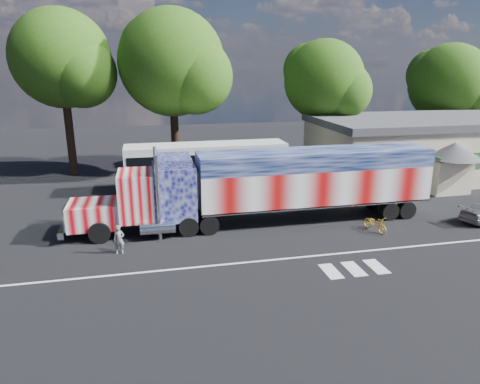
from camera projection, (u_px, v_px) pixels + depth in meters
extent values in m
plane|color=black|center=(251.00, 238.00, 24.50)|extent=(100.00, 100.00, 0.00)
cube|color=silver|center=(265.00, 261.00, 21.69)|extent=(30.00, 0.15, 0.01)
cube|color=silver|center=(331.00, 271.00, 20.57)|extent=(0.70, 1.60, 0.01)
cube|color=silver|center=(354.00, 269.00, 20.82)|extent=(0.70, 1.60, 0.01)
cube|color=silver|center=(376.00, 266.00, 21.06)|extent=(0.70, 1.60, 0.01)
cube|color=black|center=(157.00, 218.00, 25.45)|extent=(9.87, 1.10, 0.33)
cube|color=#DD787D|center=(95.00, 214.00, 24.58)|extent=(2.85, 2.41, 1.43)
cube|color=silver|center=(67.00, 216.00, 24.28)|extent=(0.13, 2.08, 1.27)
cube|color=silver|center=(65.00, 228.00, 24.44)|extent=(0.33, 2.74, 0.39)
cube|color=#DD787D|center=(136.00, 195.00, 24.79)|extent=(1.97, 2.74, 2.74)
cube|color=black|center=(119.00, 188.00, 24.46)|extent=(0.07, 2.30, 0.99)
cube|color=#46498C|center=(174.00, 191.00, 25.20)|extent=(2.41, 2.74, 3.18)
cube|color=#46498C|center=(173.00, 161.00, 24.68)|extent=(1.97, 2.63, 0.55)
cylinder|color=silver|center=(157.00, 185.00, 26.36)|extent=(0.22, 0.22, 4.83)
cylinder|color=silver|center=(158.00, 199.00, 23.64)|extent=(0.22, 0.22, 4.83)
cylinder|color=silver|center=(156.00, 212.00, 26.80)|extent=(1.97, 0.72, 0.72)
cylinder|color=silver|center=(158.00, 228.00, 24.13)|extent=(1.97, 0.72, 0.72)
cylinder|color=black|center=(100.00, 233.00, 23.72)|extent=(1.21, 0.38, 1.21)
cylinder|color=black|center=(103.00, 218.00, 25.98)|extent=(1.21, 0.38, 1.21)
cylinder|color=black|center=(189.00, 226.00, 24.78)|extent=(1.14, 0.60, 1.14)
cylinder|color=black|center=(185.00, 213.00, 26.94)|extent=(1.14, 0.60, 1.14)
cylinder|color=black|center=(209.00, 225.00, 25.02)|extent=(1.14, 0.60, 1.14)
cylinder|color=black|center=(204.00, 212.00, 27.18)|extent=(1.14, 0.60, 1.14)
cube|color=black|center=(313.00, 203.00, 27.37)|extent=(14.26, 1.21, 0.33)
cube|color=#E08282|center=(314.00, 184.00, 27.01)|extent=(14.70, 2.85, 2.19)
cube|color=#425185|center=(316.00, 159.00, 26.54)|extent=(14.70, 2.85, 1.10)
cube|color=silver|center=(313.00, 201.00, 27.32)|extent=(14.70, 2.85, 0.13)
cube|color=silver|center=(419.00, 170.00, 28.35)|extent=(0.04, 2.74, 3.18)
cylinder|color=black|center=(389.00, 211.00, 27.38)|extent=(1.14, 0.60, 1.14)
cylinder|color=black|center=(371.00, 200.00, 29.54)|extent=(1.14, 0.60, 1.14)
cylinder|color=black|center=(406.00, 210.00, 27.63)|extent=(1.14, 0.60, 1.14)
cylinder|color=black|center=(387.00, 199.00, 29.78)|extent=(1.14, 0.60, 1.14)
cube|color=silver|center=(207.00, 167.00, 33.74)|extent=(12.54, 2.72, 3.66)
cube|color=black|center=(207.00, 158.00, 33.54)|extent=(12.12, 2.78, 1.15)
cube|color=black|center=(207.00, 183.00, 34.12)|extent=(12.54, 2.72, 0.26)
cube|color=black|center=(125.00, 169.00, 32.42)|extent=(0.06, 2.40, 1.46)
cylinder|color=black|center=(147.00, 191.00, 31.93)|extent=(1.04, 0.31, 1.04)
cylinder|color=black|center=(147.00, 182.00, 34.38)|extent=(1.04, 0.31, 1.04)
cylinder|color=black|center=(249.00, 185.00, 33.52)|extent=(1.04, 0.31, 1.04)
cylinder|color=black|center=(242.00, 177.00, 35.97)|extent=(1.04, 0.31, 1.04)
cylinder|color=black|center=(261.00, 184.00, 33.71)|extent=(1.04, 0.31, 1.04)
cylinder|color=black|center=(253.00, 176.00, 36.16)|extent=(1.04, 0.31, 1.04)
cube|color=beige|center=(439.00, 149.00, 38.21)|extent=(22.00, 10.00, 4.60)
cube|color=#46464B|center=(443.00, 120.00, 37.47)|extent=(22.40, 10.40, 0.60)
cube|color=#1E5926|center=(389.00, 165.00, 31.84)|extent=(1.60, 0.08, 1.20)
cube|color=#1E5926|center=(436.00, 162.00, 32.65)|extent=(1.60, 0.08, 1.20)
cube|color=beige|center=(451.00, 177.00, 32.64)|extent=(3.00, 1.20, 2.60)
cube|color=#1E5926|center=(454.00, 157.00, 32.19)|extent=(3.40, 1.60, 0.25)
cone|color=#46464B|center=(454.00, 150.00, 32.04)|extent=(4.00, 4.00, 1.20)
imported|color=slate|center=(119.00, 240.00, 22.37)|extent=(0.57, 0.38, 1.53)
imported|color=gold|center=(375.00, 223.00, 25.47)|extent=(1.09, 1.90, 0.94)
cylinder|color=black|center=(175.00, 131.00, 38.33)|extent=(0.70, 0.70, 7.79)
sphere|color=#2F5B15|center=(172.00, 63.00, 36.67)|extent=(9.12, 9.12, 9.12)
sphere|color=#2F5B15|center=(195.00, 76.00, 36.07)|extent=(6.38, 6.38, 6.38)
sphere|color=#2F5B15|center=(154.00, 49.00, 37.35)|extent=(5.93, 5.93, 5.93)
cylinder|color=black|center=(443.00, 126.00, 47.14)|extent=(0.70, 0.70, 6.14)
sphere|color=#2F5B15|center=(449.00, 83.00, 45.83)|extent=(8.35, 8.35, 8.35)
sphere|color=#2F5B15|center=(469.00, 92.00, 45.24)|extent=(5.84, 5.84, 5.84)
sphere|color=#2F5B15|center=(432.00, 75.00, 46.50)|extent=(5.43, 5.43, 5.43)
cylinder|color=black|center=(321.00, 133.00, 41.01)|extent=(0.70, 0.70, 6.57)
sphere|color=#2F5B15|center=(324.00, 80.00, 39.61)|extent=(7.39, 7.39, 7.39)
sphere|color=#2F5B15|center=(343.00, 91.00, 39.14)|extent=(5.18, 5.18, 5.18)
sphere|color=#2F5B15|center=(309.00, 69.00, 40.16)|extent=(4.81, 4.81, 4.81)
cylinder|color=black|center=(69.00, 130.00, 37.72)|extent=(0.70, 0.70, 8.05)
sphere|color=#2F5B15|center=(61.00, 59.00, 36.00)|extent=(8.28, 8.28, 8.28)
sphere|color=#2F5B15|center=(81.00, 73.00, 35.50)|extent=(5.79, 5.79, 5.79)
sphere|color=#2F5B15|center=(47.00, 45.00, 36.59)|extent=(5.38, 5.38, 5.38)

